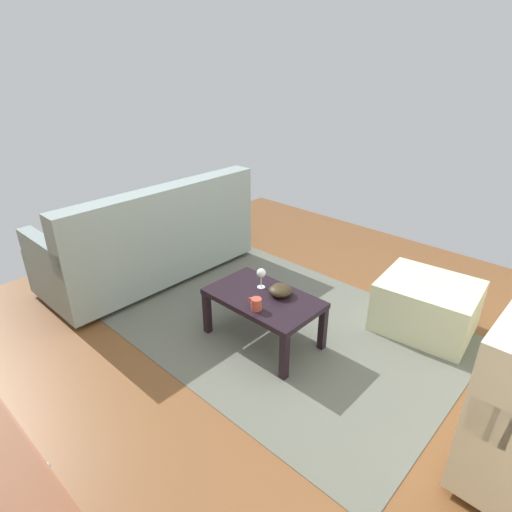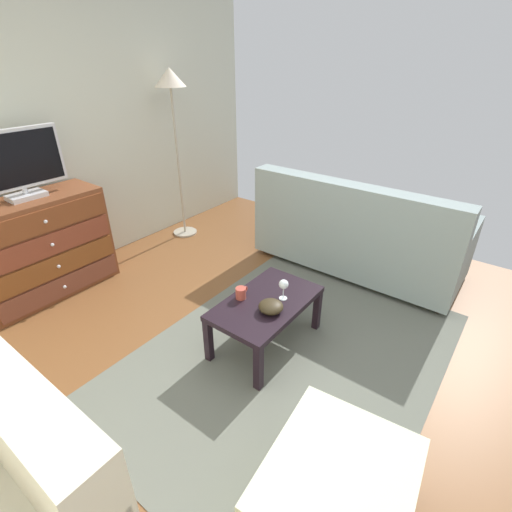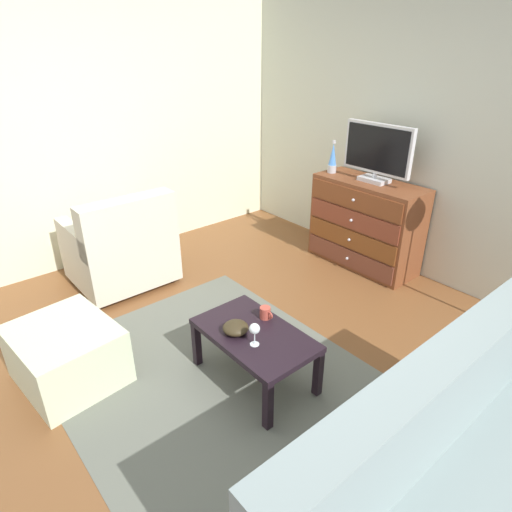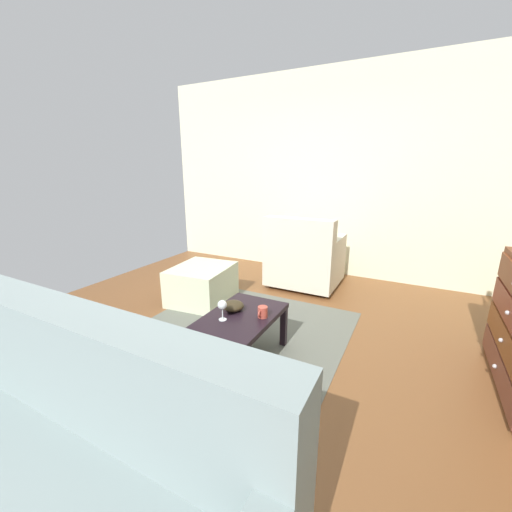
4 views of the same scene
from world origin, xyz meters
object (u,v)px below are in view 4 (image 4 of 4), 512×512
(coffee_table, at_px, (239,323))
(armchair, at_px, (304,258))
(ottoman, at_px, (202,284))
(mug, at_px, (262,312))
(wine_glass, at_px, (222,306))
(bowl_decorative, at_px, (233,306))
(couch_large, at_px, (30,479))

(coffee_table, bearing_deg, armchair, -176.77)
(ottoman, bearing_deg, mug, 56.85)
(ottoman, bearing_deg, wine_glass, 44.17)
(wine_glass, bearing_deg, ottoman, -135.83)
(coffee_table, relative_size, ottoman, 1.18)
(coffee_table, bearing_deg, wine_glass, -39.88)
(mug, height_order, ottoman, mug)
(bowl_decorative, relative_size, armchair, 0.19)
(wine_glass, bearing_deg, armchair, -179.35)
(mug, height_order, couch_large, couch_large)
(coffee_table, height_order, mug, mug)
(mug, distance_m, couch_large, 1.56)
(wine_glass, distance_m, armchair, 1.93)
(coffee_table, height_order, bowl_decorative, bowl_decorative)
(wine_glass, relative_size, ottoman, 0.22)
(bowl_decorative, relative_size, ottoman, 0.24)
(armchair, bearing_deg, bowl_decorative, 0.22)
(mug, height_order, armchair, armchair)
(coffee_table, distance_m, mug, 0.21)
(armchair, bearing_deg, ottoman, -41.27)
(wine_glass, xyz_separation_m, couch_large, (1.37, 0.04, -0.14))
(coffee_table, xyz_separation_m, mug, (-0.08, 0.17, 0.10))
(mug, bearing_deg, ottoman, -123.15)
(couch_large, xyz_separation_m, armchair, (-3.29, -0.06, 0.01))
(armchair, bearing_deg, mug, 8.75)
(bowl_decorative, height_order, ottoman, bowl_decorative)
(armchair, bearing_deg, wine_glass, 0.65)
(coffee_table, bearing_deg, couch_large, -1.73)
(coffee_table, relative_size, armchair, 0.90)
(coffee_table, relative_size, bowl_decorative, 4.84)
(bowl_decorative, xyz_separation_m, armchair, (-1.75, -0.01, -0.05))
(wine_glass, bearing_deg, mug, 125.53)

